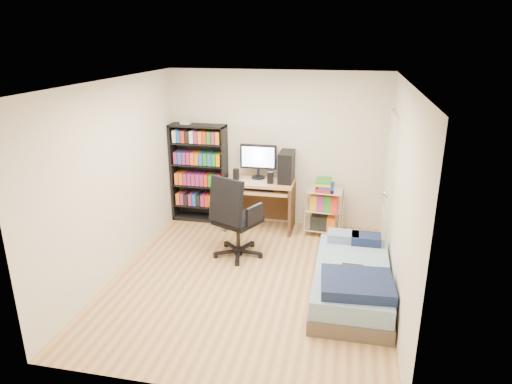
% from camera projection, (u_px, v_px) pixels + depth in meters
% --- Properties ---
extents(room, '(3.58, 4.08, 2.58)m').
position_uv_depth(room, '(250.00, 188.00, 5.49)').
color(room, tan).
rests_on(room, ground).
extents(media_shelf, '(0.92, 0.31, 1.70)m').
position_uv_depth(media_shelf, '(199.00, 172.00, 7.57)').
color(media_shelf, black).
rests_on(media_shelf, room).
extents(computer_desk, '(1.08, 0.63, 1.36)m').
position_uv_depth(computer_desk, '(267.00, 184.00, 7.29)').
color(computer_desk, tan).
rests_on(computer_desk, room).
extents(office_chair, '(0.95, 0.95, 1.20)m').
position_uv_depth(office_chair, '(236.00, 231.00, 6.41)').
color(office_chair, black).
rests_on(office_chair, room).
extents(wire_cart, '(0.60, 0.45, 0.91)m').
position_uv_depth(wire_cart, '(324.00, 199.00, 7.07)').
color(wire_cart, white).
rests_on(wire_cart, room).
extents(bed, '(0.90, 1.80, 0.51)m').
position_uv_depth(bed, '(352.00, 280.00, 5.44)').
color(bed, brown).
rests_on(bed, room).
extents(door, '(0.12, 0.80, 2.00)m').
position_uv_depth(door, '(388.00, 183.00, 6.49)').
color(door, silver).
rests_on(door, room).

